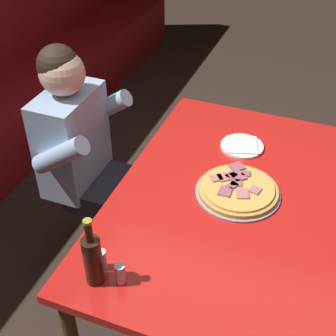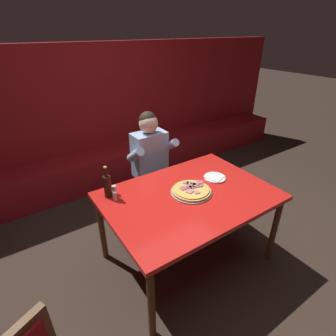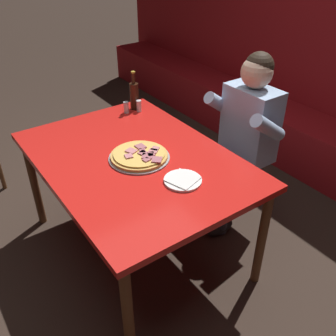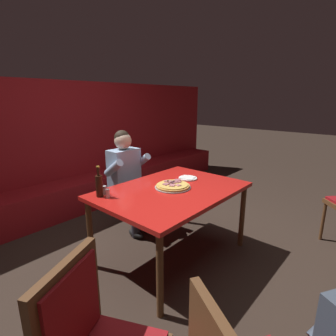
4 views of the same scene
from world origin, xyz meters
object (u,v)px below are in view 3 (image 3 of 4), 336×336
plate_white_paper (183,180)px  pizza (139,156)px  beer_bottle (134,95)px  shaker_black_pepper (139,106)px  shaker_red_pepper_flakes (126,108)px  diner_seated_blue_shirt (240,136)px  main_dining_table (135,166)px

plate_white_paper → pizza: bearing=-169.0°
pizza → beer_bottle: 0.73m
plate_white_paper → beer_bottle: 1.02m
plate_white_paper → shaker_black_pepper: size_ratio=2.44×
shaker_black_pepper → shaker_red_pepper_flakes: (-0.03, -0.09, 0.00)m
pizza → diner_seated_blue_shirt: diner_seated_blue_shirt is taller
main_dining_table → diner_seated_blue_shirt: bearing=82.2°
main_dining_table → plate_white_paper: size_ratio=7.02×
shaker_black_pepper → plate_white_paper: bearing=-17.3°
shaker_black_pepper → shaker_red_pepper_flakes: 0.10m
shaker_red_pepper_flakes → beer_bottle: bearing=105.2°
main_dining_table → shaker_red_pepper_flakes: size_ratio=17.15×
plate_white_paper → beer_bottle: bearing=163.8°
diner_seated_blue_shirt → beer_bottle: bearing=-149.1°
pizza → plate_white_paper: pizza is taller
main_dining_table → pizza: 0.10m
plate_white_paper → diner_seated_blue_shirt: (-0.27, 0.71, -0.07)m
shaker_red_pepper_flakes → diner_seated_blue_shirt: 0.86m
plate_white_paper → shaker_black_pepper: (-0.92, 0.29, 0.03)m
main_dining_table → shaker_black_pepper: shaker_black_pepper is taller
beer_bottle → shaker_black_pepper: (0.06, 0.00, -0.07)m
main_dining_table → plate_white_paper: 0.39m
shaker_red_pepper_flakes → main_dining_table: bearing=-25.8°
pizza → shaker_black_pepper: bearing=148.6°
plate_white_paper → shaker_red_pepper_flakes: (-0.95, 0.20, 0.03)m
pizza → shaker_red_pepper_flakes: bearing=156.8°
shaker_black_pepper → diner_seated_blue_shirt: size_ratio=0.07×
pizza → main_dining_table: bearing=-155.4°
pizza → shaker_red_pepper_flakes: size_ratio=4.28×
plate_white_paper → shaker_red_pepper_flakes: size_ratio=2.44×
shaker_red_pepper_flakes → diner_seated_blue_shirt: (0.69, 0.51, -0.10)m
pizza → diner_seated_blue_shirt: size_ratio=0.29×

